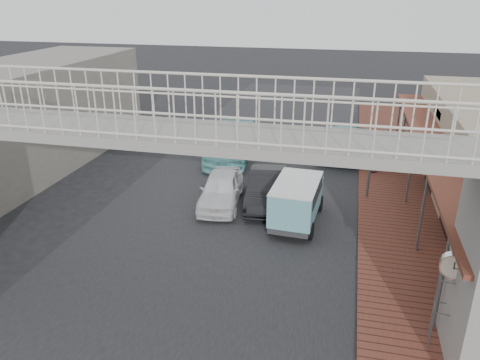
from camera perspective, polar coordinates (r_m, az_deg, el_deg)
The scene contains 14 objects.
ground at distance 16.47m, azimuth -3.63°, elevation -7.67°, with size 120.00×120.00×0.00m, color black.
road_strip at distance 16.47m, azimuth -3.63°, elevation -7.66°, with size 10.00×60.00×0.01m, color black.
sidewalk at distance 18.64m, azimuth 18.81°, elevation -5.00°, with size 3.00×40.00×0.10m, color brown.
footbridge at distance 11.68m, azimuth -9.69°, elevation -3.51°, with size 16.40×2.40×6.34m.
building_far_left at distance 25.55m, azimuth -24.07°, elevation 7.35°, with size 5.00×14.00×5.00m, color gray.
white_hatchback at distance 19.07m, azimuth -2.32°, elevation -1.09°, with size 1.57×3.91×1.33m, color white.
dark_sedan at distance 19.12m, azimuth 3.24°, elevation -0.99°, with size 1.44×4.14×1.36m, color black.
angkot_curb at distance 25.73m, azimuth 12.64°, elevation 4.79°, with size 2.51×5.44×1.51m, color #7ED8DB.
angkot_far at distance 24.17m, azimuth -1.24°, elevation 4.22°, with size 2.13×5.23×1.52m, color #71C4C5.
angkot_van at distance 17.49m, azimuth 6.97°, elevation -1.96°, with size 1.79×3.58×1.71m.
motorcycle_near at distance 23.30m, azimuth 17.22°, elevation 1.88°, with size 0.55×1.57×0.82m, color black.
motorcycle_far at distance 26.14m, azimuth 18.98°, elevation 4.16°, with size 0.53×1.87×1.12m, color black.
street_clock at distance 11.90m, azimuth 24.51°, elevation -9.97°, with size 0.66×0.57×2.58m.
arrow_sign at distance 19.64m, azimuth 17.99°, elevation 4.19°, with size 1.72×1.09×2.96m.
Camera 1 is at (4.33, -13.64, 8.15)m, focal length 35.00 mm.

